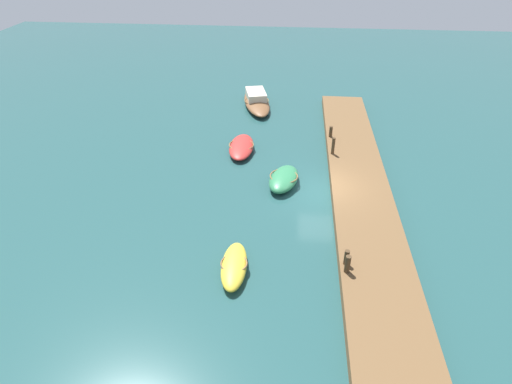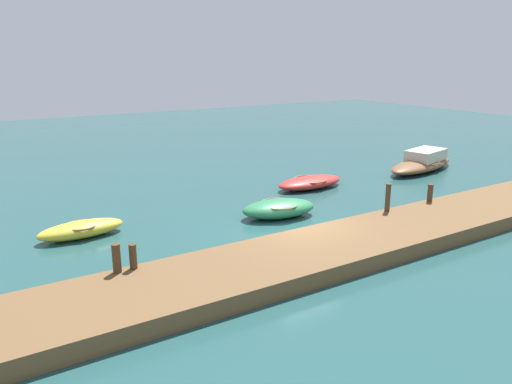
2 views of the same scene
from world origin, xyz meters
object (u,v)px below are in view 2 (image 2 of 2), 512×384
at_px(motorboat_brown, 423,162).
at_px(mooring_post_west, 117,258).
at_px(mooring_post_mid_west, 133,256).
at_px(rowboat_red, 310,182).
at_px(rowboat_green, 279,208).
at_px(dinghy_yellow, 81,229).
at_px(mooring_post_mid_east, 388,198).
at_px(mooring_post_east, 430,193).

distance_m(motorboat_brown, mooring_post_west, 20.18).
bearing_deg(mooring_post_mid_west, rowboat_red, 28.32).
distance_m(rowboat_green, mooring_post_mid_west, 7.65).
xyz_separation_m(dinghy_yellow, mooring_post_mid_east, (10.46, -4.83, 0.77)).
distance_m(dinghy_yellow, mooring_post_mid_east, 11.55).
bearing_deg(rowboat_green, mooring_post_west, -146.12).
distance_m(mooring_post_mid_west, mooring_post_mid_east, 10.11).
bearing_deg(mooring_post_mid_west, dinghy_yellow, 94.14).
relative_size(mooring_post_mid_west, mooring_post_east, 0.99).
relative_size(mooring_post_west, mooring_post_mid_west, 1.14).
xyz_separation_m(rowboat_red, mooring_post_mid_west, (-10.96, -5.91, 0.60)).
bearing_deg(rowboat_green, mooring_post_mid_east, -31.39).
bearing_deg(motorboat_brown, dinghy_yellow, 169.06).
bearing_deg(rowboat_green, dinghy_yellow, 178.12).
height_order(dinghy_yellow, mooring_post_mid_west, mooring_post_mid_west).
bearing_deg(mooring_post_mid_east, motorboat_brown, 32.70).
bearing_deg(rowboat_red, mooring_post_mid_east, -99.32).
xyz_separation_m(motorboat_brown, mooring_post_mid_east, (-8.79, -5.64, 0.63)).
height_order(motorboat_brown, mooring_post_east, mooring_post_east).
relative_size(motorboat_brown, mooring_post_west, 7.42).
distance_m(rowboat_green, motorboat_brown, 12.17).
bearing_deg(rowboat_red, mooring_post_east, -75.78).
height_order(mooring_post_west, mooring_post_east, mooring_post_west).
height_order(rowboat_green, mooring_post_east, mooring_post_east).
distance_m(mooring_post_west, mooring_post_east, 13.05).
bearing_deg(mooring_post_mid_west, mooring_post_west, 180.00).
xyz_separation_m(dinghy_yellow, mooring_post_west, (-0.12, -4.83, 0.64)).
bearing_deg(mooring_post_west, motorboat_brown, 16.25).
bearing_deg(motorboat_brown, mooring_post_mid_east, -160.66).
bearing_deg(mooring_post_east, motorboat_brown, 41.76).
distance_m(motorboat_brown, mooring_post_mid_west, 19.73).
distance_m(rowboat_green, mooring_post_mid_east, 4.32).
bearing_deg(mooring_post_east, dinghy_yellow, 159.51).
height_order(mooring_post_mid_west, mooring_post_east, mooring_post_east).
relative_size(rowboat_red, mooring_post_east, 5.03).
bearing_deg(mooring_post_west, mooring_post_mid_east, 0.00).
bearing_deg(mooring_post_east, rowboat_red, 105.33).
bearing_deg(mooring_post_west, rowboat_red, 27.34).
bearing_deg(mooring_post_mid_east, mooring_post_mid_west, 180.00).
distance_m(motorboat_brown, mooring_post_mid_east, 10.47).
relative_size(rowboat_green, mooring_post_mid_west, 4.54).
bearing_deg(mooring_post_mid_west, mooring_post_east, 0.00).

